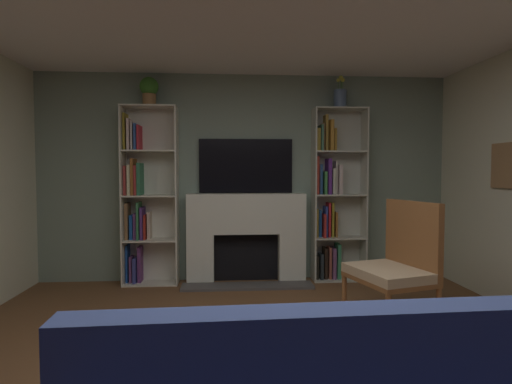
{
  "coord_description": "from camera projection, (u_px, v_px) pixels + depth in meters",
  "views": [
    {
      "loc": [
        -0.26,
        -2.4,
        1.37
      ],
      "look_at": [
        0.0,
        1.18,
        1.2
      ],
      "focal_mm": 29.81,
      "sensor_mm": 36.0,
      "label": 1
    }
  ],
  "objects": [
    {
      "name": "wall_back_accent",
      "position": [
        246.0,
        178.0,
        5.39
      ],
      "size": [
        5.24,
        0.06,
        2.58
      ],
      "primitive_type": "cube",
      "color": "gray",
      "rests_on": "ground_plane"
    },
    {
      "name": "fireplace",
      "position": [
        246.0,
        234.0,
        5.26
      ],
      "size": [
        1.56,
        0.56,
        1.1
      ],
      "color": "white",
      "rests_on": "ground_plane"
    },
    {
      "name": "tv",
      "position": [
        246.0,
        166.0,
        5.32
      ],
      "size": [
        1.16,
        0.06,
        0.67
      ],
      "primitive_type": "cube",
      "color": "black",
      "rests_on": "fireplace"
    },
    {
      "name": "bookshelf_left",
      "position": [
        144.0,
        198.0,
        5.16
      ],
      "size": [
        0.66,
        0.31,
        2.15
      ],
      "color": "silver",
      "rests_on": "ground_plane"
    },
    {
      "name": "bookshelf_right",
      "position": [
        332.0,
        198.0,
        5.35
      ],
      "size": [
        0.66,
        0.29,
        2.15
      ],
      "color": "beige",
      "rests_on": "ground_plane"
    },
    {
      "name": "potted_plant",
      "position": [
        149.0,
        90.0,
        5.07
      ],
      "size": [
        0.22,
        0.22,
        0.34
      ],
      "color": "#A07344",
      "rests_on": "bookshelf_left"
    },
    {
      "name": "vase_with_flowers",
      "position": [
        340.0,
        98.0,
        5.24
      ],
      "size": [
        0.16,
        0.16,
        0.4
      ],
      "color": "slate",
      "rests_on": "bookshelf_right"
    },
    {
      "name": "armchair",
      "position": [
        398.0,
        263.0,
        3.73
      ],
      "size": [
        0.72,
        0.8,
        1.11
      ],
      "color": "brown",
      "rests_on": "ground_plane"
    }
  ]
}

